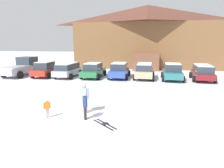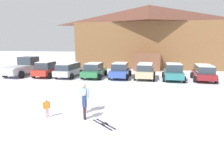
{
  "view_description": "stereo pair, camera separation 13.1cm",
  "coord_description": "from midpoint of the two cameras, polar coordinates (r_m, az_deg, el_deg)",
  "views": [
    {
      "loc": [
        1.54,
        -7.49,
        3.78
      ],
      "look_at": [
        -0.41,
        5.28,
        1.13
      ],
      "focal_mm": 32.0,
      "sensor_mm": 36.0,
      "label": 1
    },
    {
      "loc": [
        1.67,
        -7.47,
        3.78
      ],
      "look_at": [
        -0.41,
        5.28,
        1.13
      ],
      "focal_mm": 32.0,
      "sensor_mm": 36.0,
      "label": 2
    }
  ],
  "objects": [
    {
      "name": "skier_teen_in_navy_coat",
      "position": [
        10.09,
        -8.09,
        -5.71
      ],
      "size": [
        0.31,
        0.49,
        1.41
      ],
      "color": "#282124",
      "rests_on": "ground"
    },
    {
      "name": "parked_teal_hatchback",
      "position": [
        21.65,
        16.7,
        3.38
      ],
      "size": [
        2.3,
        4.12,
        1.75
      ],
      "color": "#2B7477",
      "rests_on": "ground"
    },
    {
      "name": "parked_blue_hatchback",
      "position": [
        22.1,
        1.97,
        3.96
      ],
      "size": [
        2.24,
        4.7,
        1.68
      ],
      "color": "#314EA3",
      "rests_on": "ground"
    },
    {
      "name": "ski_lodge",
      "position": [
        33.73,
        9.78,
        13.36
      ],
      "size": [
        22.56,
        11.26,
        9.69
      ],
      "color": "brown",
      "rests_on": "ground"
    },
    {
      "name": "parked_beige_suv",
      "position": [
        21.78,
        9.06,
        3.85
      ],
      "size": [
        2.31,
        4.31,
        1.66
      ],
      "color": "tan",
      "rests_on": "ground"
    },
    {
      "name": "parked_green_coupe",
      "position": [
        22.4,
        -5.5,
        3.97
      ],
      "size": [
        2.3,
        4.65,
        1.64
      ],
      "color": "#2B7343",
      "rests_on": "ground"
    },
    {
      "name": "parked_maroon_van",
      "position": [
        22.51,
        24.28,
        3.15
      ],
      "size": [
        2.45,
        4.43,
        1.61
      ],
      "color": "maroon",
      "rests_on": "ground"
    },
    {
      "name": "pickup_truck",
      "position": [
        26.05,
        -24.23,
        4.44
      ],
      "size": [
        2.8,
        5.79,
        2.15
      ],
      "color": "#B0B2C0",
      "rests_on": "ground"
    },
    {
      "name": "parked_red_sedan",
      "position": [
        24.05,
        -18.63,
        4.02
      ],
      "size": [
        2.13,
        4.07,
        1.73
      ],
      "color": "#AD2C22",
      "rests_on": "ground"
    },
    {
      "name": "skier_child_in_orange_jacket",
      "position": [
        10.81,
        -18.41,
        -6.33
      ],
      "size": [
        0.29,
        0.27,
        0.99
      ],
      "color": "#DEAAC0",
      "rests_on": "ground"
    },
    {
      "name": "ground",
      "position": [
        8.53,
        -3.16,
        -14.7
      ],
      "size": [
        160.0,
        160.0,
        0.0
      ],
      "primitive_type": "plane",
      "color": "silver"
    },
    {
      "name": "pair_of_skis",
      "position": [
        9.62,
        -2.46,
        -11.41
      ],
      "size": [
        1.34,
        1.3,
        0.08
      ],
      "color": "#221E30",
      "rests_on": "ground"
    },
    {
      "name": "parked_silver_wagon",
      "position": [
        23.17,
        -12.63,
        4.09
      ],
      "size": [
        2.27,
        4.75,
        1.58
      ],
      "color": "#BCB5CB",
      "rests_on": "ground"
    },
    {
      "name": "skier_adult_in_blue_parka",
      "position": [
        10.98,
        -8.2,
        -3.48
      ],
      "size": [
        0.59,
        0.36,
        1.67
      ],
      "color": "#E1A8BF",
      "rests_on": "ground"
    }
  ]
}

